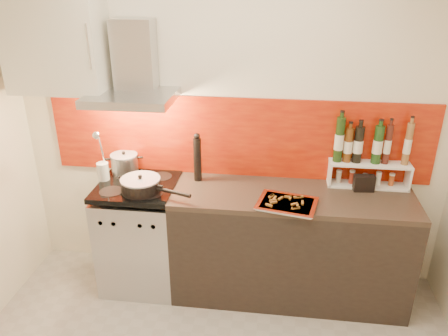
# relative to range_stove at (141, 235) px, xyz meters

# --- Properties ---
(back_wall) EXTENTS (3.40, 0.02, 2.60)m
(back_wall) POSITION_rel_range_stove_xyz_m (0.70, 0.30, 0.86)
(back_wall) COLOR silver
(back_wall) RESTS_ON ground
(backsplash) EXTENTS (3.00, 0.02, 0.64)m
(backsplash) POSITION_rel_range_stove_xyz_m (0.75, 0.29, 0.78)
(backsplash) COLOR maroon
(backsplash) RESTS_ON back_wall
(range_stove) EXTENTS (0.60, 0.60, 0.91)m
(range_stove) POSITION_rel_range_stove_xyz_m (0.00, 0.00, 0.00)
(range_stove) COLOR #B7B7BA
(range_stove) RESTS_ON ground
(counter) EXTENTS (1.80, 0.60, 0.90)m
(counter) POSITION_rel_range_stove_xyz_m (1.20, 0.00, 0.01)
(counter) COLOR black
(counter) RESTS_ON ground
(range_hood) EXTENTS (0.62, 0.50, 0.61)m
(range_hood) POSITION_rel_range_stove_xyz_m (0.00, 0.14, 1.30)
(range_hood) COLOR #B7B7BA
(range_hood) RESTS_ON back_wall
(upper_cabinet) EXTENTS (0.70, 0.35, 0.72)m
(upper_cabinet) POSITION_rel_range_stove_xyz_m (-0.55, 0.13, 1.51)
(upper_cabinet) COLOR silver
(upper_cabinet) RESTS_ON back_wall
(stock_pot) EXTENTS (0.22, 0.22, 0.19)m
(stock_pot) POSITION_rel_range_stove_xyz_m (-0.15, 0.19, 0.55)
(stock_pot) COLOR #B7B7BA
(stock_pot) RESTS_ON range_stove
(saute_pan) EXTENTS (0.56, 0.30, 0.14)m
(saute_pan) POSITION_rel_range_stove_xyz_m (0.08, -0.11, 0.52)
(saute_pan) COLOR black
(saute_pan) RESTS_ON range_stove
(utensil_jar) EXTENTS (0.09, 0.14, 0.43)m
(utensil_jar) POSITION_rel_range_stove_xyz_m (-0.28, 0.04, 0.59)
(utensil_jar) COLOR silver
(utensil_jar) RESTS_ON range_stove
(pepper_mill) EXTENTS (0.06, 0.06, 0.39)m
(pepper_mill) POSITION_rel_range_stove_xyz_m (0.45, 0.15, 0.65)
(pepper_mill) COLOR black
(pepper_mill) RESTS_ON counter
(step_shelf) EXTENTS (0.60, 0.16, 0.54)m
(step_shelf) POSITION_rel_range_stove_xyz_m (1.73, 0.22, 0.70)
(step_shelf) COLOR white
(step_shelf) RESTS_ON counter
(caddy_box) EXTENTS (0.16, 0.08, 0.13)m
(caddy_box) POSITION_rel_range_stove_xyz_m (1.72, 0.12, 0.52)
(caddy_box) COLOR black
(caddy_box) RESTS_ON counter
(baking_tray) EXTENTS (0.46, 0.39, 0.03)m
(baking_tray) POSITION_rel_range_stove_xyz_m (1.15, -0.18, 0.47)
(baking_tray) COLOR silver
(baking_tray) RESTS_ON counter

